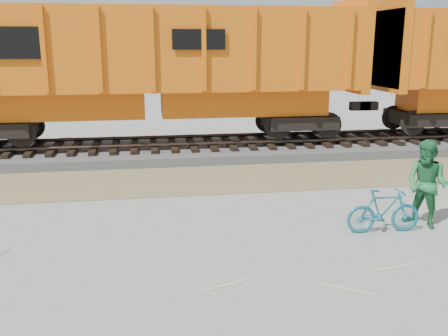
# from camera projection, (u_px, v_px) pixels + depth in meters

# --- Properties ---
(ground) EXTENTS (120.00, 120.00, 0.00)m
(ground) POSITION_uv_depth(u_px,v_px,m) (275.00, 260.00, 8.83)
(ground) COLOR #9E9E99
(ground) RESTS_ON ground
(gravel_strip) EXTENTS (120.00, 3.00, 0.02)m
(gravel_strip) POSITION_uv_depth(u_px,v_px,m) (226.00, 179.00, 14.10)
(gravel_strip) COLOR #897A55
(gravel_strip) RESTS_ON ground
(ballast_bed) EXTENTS (120.00, 4.00, 0.30)m
(ballast_bed) POSITION_uv_depth(u_px,v_px,m) (210.00, 149.00, 17.42)
(ballast_bed) COLOR slate
(ballast_bed) RESTS_ON ground
(track) EXTENTS (120.00, 2.60, 0.24)m
(track) POSITION_uv_depth(u_px,v_px,m) (210.00, 140.00, 17.34)
(track) COLOR black
(track) RESTS_ON ballast_bed
(hopper_car_center) EXTENTS (14.00, 3.13, 4.65)m
(hopper_car_center) POSITION_uv_depth(u_px,v_px,m) (152.00, 66.00, 16.43)
(hopper_car_center) COLOR black
(hopper_car_center) RESTS_ON track
(bicycle_teal) EXTENTS (1.53, 0.50, 0.91)m
(bicycle_teal) POSITION_uv_depth(u_px,v_px,m) (384.00, 211.00, 10.01)
(bicycle_teal) COLOR #17738D
(bicycle_teal) RESTS_ON ground
(person_man) EXTENTS (1.07, 1.12, 1.83)m
(person_man) POSITION_uv_depth(u_px,v_px,m) (427.00, 184.00, 10.24)
(person_man) COLOR #267340
(person_man) RESTS_ON ground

